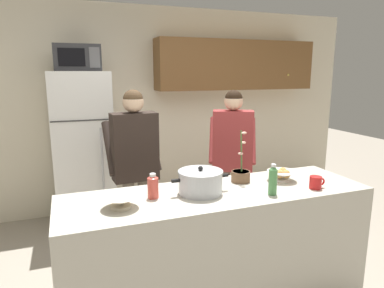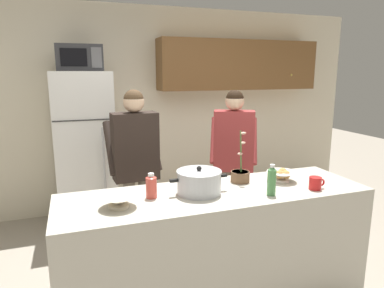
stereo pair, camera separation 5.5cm
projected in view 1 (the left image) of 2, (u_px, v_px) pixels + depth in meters
name	position (u px, v px, depth m)	size (l,w,h in m)	color
back_wall_unit	(165.00, 100.00, 4.58)	(6.00, 0.48, 2.60)	beige
kitchen_island	(217.00, 249.00, 2.62)	(2.29, 0.68, 0.92)	#BCB7A8
refrigerator	(83.00, 151.00, 3.94)	(0.64, 0.68, 1.79)	white
microwave	(77.00, 58.00, 3.71)	(0.48, 0.37, 0.28)	#2D2D30
person_near_pot	(135.00, 156.00, 3.20)	(0.52, 0.43, 1.63)	#726656
person_by_sink	(232.00, 149.00, 3.57)	(0.60, 0.56, 1.61)	#726656
cooking_pot	(200.00, 182.00, 2.48)	(0.44, 0.33, 0.20)	silver
coffee_mug	(316.00, 182.00, 2.59)	(0.13, 0.09, 0.10)	red
bread_bowl	(282.00, 175.00, 2.78)	(0.24, 0.24, 0.10)	white
empty_bowl	(121.00, 201.00, 2.22)	(0.24, 0.24, 0.08)	beige
bottle_near_edge	(153.00, 186.00, 2.39)	(0.08, 0.08, 0.18)	#D84C3F
bottle_mid_counter	(273.00, 180.00, 2.45)	(0.06, 0.06, 0.23)	#4C8C4C
potted_orchid	(241.00, 174.00, 2.75)	(0.15, 0.15, 0.41)	brown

